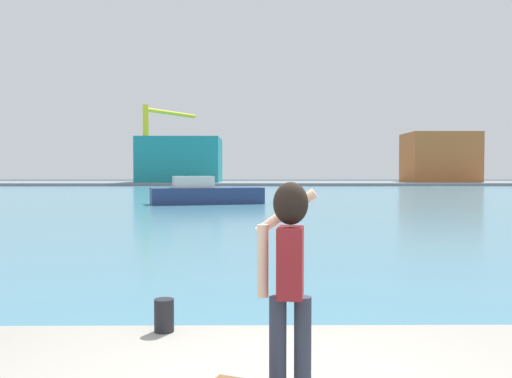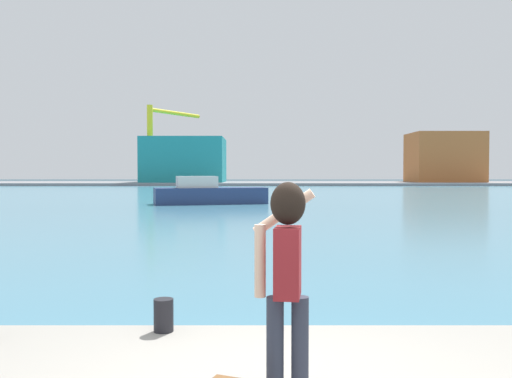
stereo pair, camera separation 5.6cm
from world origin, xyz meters
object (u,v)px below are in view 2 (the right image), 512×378
at_px(warehouse_right, 442,157).
at_px(harbor_bollard, 162,315).
at_px(port_crane, 157,133).
at_px(person_photographer, 285,266).
at_px(warehouse_left, 183,160).
at_px(boat_moored, 207,194).

bearing_deg(warehouse_right, harbor_bollard, -111.05).
bearing_deg(port_crane, warehouse_right, 2.83).
distance_m(person_photographer, warehouse_left, 93.71).
distance_m(boat_moored, warehouse_right, 70.70).
relative_size(person_photographer, warehouse_left, 0.12).
bearing_deg(warehouse_right, warehouse_left, -179.12).
bearing_deg(warehouse_right, person_photographer, -109.98).
height_order(harbor_bollard, boat_moored, boat_moored).
bearing_deg(warehouse_left, port_crane, -157.26).
relative_size(person_photographer, boat_moored, 0.21).
relative_size(warehouse_left, warehouse_right, 1.18).
height_order(person_photographer, warehouse_right, warehouse_right).
bearing_deg(port_crane, warehouse_left, 22.74).
xyz_separation_m(harbor_bollard, warehouse_right, (35.27, 91.66, 4.25)).
height_order(person_photographer, warehouse_left, warehouse_left).
distance_m(harbor_bollard, warehouse_right, 98.31).
bearing_deg(port_crane, person_photographer, -79.14).
distance_m(person_photographer, boat_moored, 33.93).
distance_m(warehouse_left, port_crane, 6.68).
bearing_deg(port_crane, boat_moored, -76.40).
height_order(warehouse_left, warehouse_right, warehouse_right).
height_order(warehouse_left, port_crane, port_crane).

